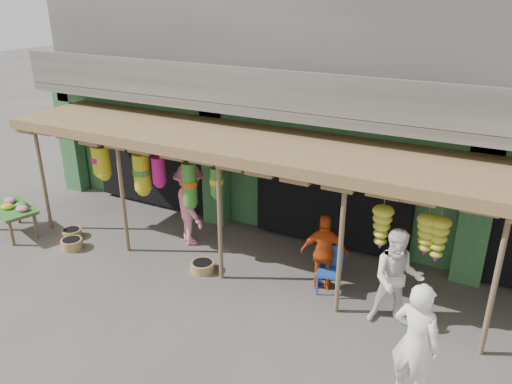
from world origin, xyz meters
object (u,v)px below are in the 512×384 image
at_px(person_right, 397,278).
at_px(person_shopper, 190,205).
at_px(person_front, 416,343).
at_px(blue_chair, 330,266).
at_px(flower_table, 13,209).
at_px(person_vendor, 324,253).

bearing_deg(person_right, person_shopper, 153.50).
height_order(person_front, person_right, person_front).
relative_size(blue_chair, person_shopper, 0.49).
bearing_deg(person_right, blue_chair, 144.00).
relative_size(blue_chair, person_right, 0.51).
bearing_deg(flower_table, blue_chair, 26.79).
bearing_deg(person_vendor, flower_table, -7.90).
distance_m(flower_table, person_front, 9.66).
bearing_deg(blue_chair, person_front, -56.01).
distance_m(flower_table, blue_chair, 7.71).
height_order(person_front, person_vendor, person_front).
distance_m(flower_table, person_vendor, 7.57).
height_order(person_right, person_shopper, person_shopper).
xyz_separation_m(blue_chair, person_front, (2.01, -2.14, 0.45)).
relative_size(flower_table, blue_chair, 1.65).
xyz_separation_m(blue_chair, person_right, (1.37, -0.48, 0.40)).
distance_m(blue_chair, person_shopper, 3.62).
height_order(blue_chair, person_front, person_front).
relative_size(person_front, person_right, 1.05).
relative_size(person_front, person_vendor, 1.22).
height_order(person_right, person_vendor, person_right).
bearing_deg(person_shopper, person_right, -151.87).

